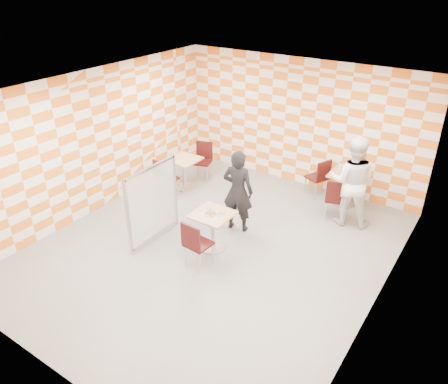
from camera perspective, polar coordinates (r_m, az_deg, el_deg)
name	(u,v)px	position (r m, az deg, el deg)	size (l,w,h in m)	color
room_shell	(230,167)	(8.04, 0.78, 3.34)	(7.00, 7.00, 7.00)	gray
main_table	(213,225)	(8.13, -1.51, -4.31)	(0.70, 0.70, 0.75)	tan
second_table	(346,183)	(9.99, 15.61, 1.08)	(0.70, 0.70, 0.75)	tan
empty_table	(184,168)	(10.41, -5.25, 3.14)	(0.70, 0.70, 0.75)	tan
chair_main_front	(195,242)	(7.61, -3.82, -6.52)	(0.45, 0.46, 0.92)	black
chair_second_front	(336,197)	(9.30, 14.40, -0.60)	(0.54, 0.54, 0.92)	black
chair_second_side	(320,175)	(10.16, 12.42, 2.16)	(0.56, 0.55, 0.92)	black
chair_empty_near	(164,176)	(9.99, -7.89, 2.09)	(0.48, 0.49, 0.92)	black
chair_empty_far	(203,157)	(10.88, -2.72, 4.55)	(0.54, 0.55, 0.92)	black
partition	(153,203)	(8.38, -9.29, -1.43)	(0.08, 1.38, 1.55)	white
man_dark	(238,191)	(8.57, 1.82, 0.11)	(0.62, 0.41, 1.70)	black
man_white	(352,181)	(9.10, 16.34, 1.39)	(0.93, 0.72, 1.91)	white
pizza_on_foil	(212,213)	(7.99, -1.59, -2.78)	(0.40, 0.40, 0.04)	silver
sport_bottle	(340,166)	(10.01, 14.94, 3.29)	(0.06, 0.06, 0.20)	white
soda_bottle	(356,171)	(9.82, 16.85, 2.63)	(0.07, 0.07, 0.23)	black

